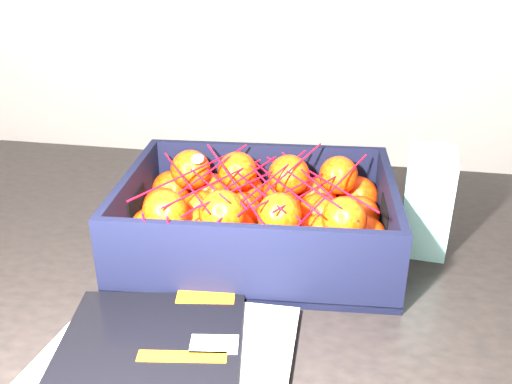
# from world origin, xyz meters

# --- Properties ---
(table) EXTENTS (1.26, 0.89, 0.75)m
(table) POSITION_xyz_m (-0.16, 0.22, 0.65)
(table) COLOR black
(table) RESTS_ON ground
(magazine_stack) EXTENTS (0.33, 0.34, 0.02)m
(magazine_stack) POSITION_xyz_m (-0.16, -0.06, 0.76)
(magazine_stack) COLOR #B3B3AF
(magazine_stack) RESTS_ON table
(produce_crate) EXTENTS (0.40, 0.30, 0.12)m
(produce_crate) POSITION_xyz_m (-0.08, 0.24, 0.79)
(produce_crate) COLOR brown
(produce_crate) RESTS_ON table
(clementine_heap) EXTENTS (0.38, 0.28, 0.12)m
(clementine_heap) POSITION_xyz_m (-0.07, 0.24, 0.81)
(clementine_heap) COLOR #FF2F05
(clementine_heap) RESTS_ON produce_crate
(mesh_net) EXTENTS (0.33, 0.27, 0.09)m
(mesh_net) POSITION_xyz_m (-0.08, 0.23, 0.86)
(mesh_net) COLOR red
(mesh_net) RESTS_ON clementine_heap
(retail_carton) EXTENTS (0.08, 0.11, 0.15)m
(retail_carton) POSITION_xyz_m (0.18, 0.27, 0.83)
(retail_carton) COLOR white
(retail_carton) RESTS_ON table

